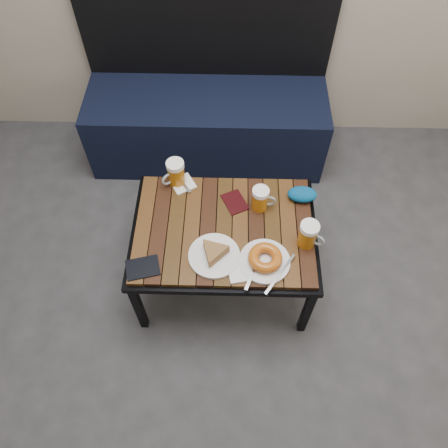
{
  "coord_description": "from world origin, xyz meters",
  "views": [
    {
      "loc": [
        0.07,
        -0.26,
        2.1
      ],
      "look_at": [
        0.05,
        0.83,
        0.5
      ],
      "focal_mm": 35.0,
      "sensor_mm": 36.0,
      "label": 1
    }
  ],
  "objects_px": {
    "cafe_table": "(224,233)",
    "beer_mug_centre": "(261,199)",
    "passport_navy": "(143,268)",
    "knit_pouch": "(302,194)",
    "bench": "(207,118)",
    "plate_pie": "(214,254)",
    "beer_mug_right": "(308,235)",
    "passport_burgundy": "(235,202)",
    "beer_mug_left": "(176,173)",
    "plate_bagel": "(265,259)"
  },
  "relations": [
    {
      "from": "plate_pie",
      "to": "bench",
      "type": "bearing_deg",
      "value": 94.53
    },
    {
      "from": "plate_bagel",
      "to": "passport_burgundy",
      "type": "distance_m",
      "value": 0.34
    },
    {
      "from": "bench",
      "to": "beer_mug_centre",
      "type": "xyz_separation_m",
      "value": [
        0.29,
        -0.81,
        0.26
      ]
    },
    {
      "from": "beer_mug_right",
      "to": "passport_burgundy",
      "type": "height_order",
      "value": "beer_mug_right"
    },
    {
      "from": "beer_mug_centre",
      "to": "beer_mug_right",
      "type": "xyz_separation_m",
      "value": [
        0.2,
        -0.19,
        0.0
      ]
    },
    {
      "from": "beer_mug_left",
      "to": "knit_pouch",
      "type": "bearing_deg",
      "value": 132.48
    },
    {
      "from": "plate_pie",
      "to": "beer_mug_centre",
      "type": "bearing_deg",
      "value": 53.37
    },
    {
      "from": "beer_mug_right",
      "to": "knit_pouch",
      "type": "relative_size",
      "value": 0.97
    },
    {
      "from": "beer_mug_centre",
      "to": "plate_pie",
      "type": "xyz_separation_m",
      "value": [
        -0.2,
        -0.27,
        -0.04
      ]
    },
    {
      "from": "cafe_table",
      "to": "beer_mug_centre",
      "type": "height_order",
      "value": "beer_mug_centre"
    },
    {
      "from": "bench",
      "to": "knit_pouch",
      "type": "xyz_separation_m",
      "value": [
        0.48,
        -0.76,
        0.23
      ]
    },
    {
      "from": "bench",
      "to": "passport_navy",
      "type": "bearing_deg",
      "value": -100.54
    },
    {
      "from": "beer_mug_left",
      "to": "plate_pie",
      "type": "xyz_separation_m",
      "value": [
        0.2,
        -0.41,
        -0.04
      ]
    },
    {
      "from": "bench",
      "to": "plate_pie",
      "type": "distance_m",
      "value": 1.11
    },
    {
      "from": "knit_pouch",
      "to": "cafe_table",
      "type": "bearing_deg",
      "value": -154.05
    },
    {
      "from": "beer_mug_left",
      "to": "passport_navy",
      "type": "xyz_separation_m",
      "value": [
        -0.1,
        -0.47,
        -0.06
      ]
    },
    {
      "from": "beer_mug_left",
      "to": "beer_mug_right",
      "type": "xyz_separation_m",
      "value": [
        0.6,
        -0.33,
        -0.0
      ]
    },
    {
      "from": "passport_navy",
      "to": "passport_burgundy",
      "type": "bearing_deg",
      "value": 118.17
    },
    {
      "from": "plate_pie",
      "to": "knit_pouch",
      "type": "relative_size",
      "value": 1.63
    },
    {
      "from": "bench",
      "to": "passport_burgundy",
      "type": "xyz_separation_m",
      "value": [
        0.17,
        -0.79,
        0.2
      ]
    },
    {
      "from": "bench",
      "to": "cafe_table",
      "type": "xyz_separation_m",
      "value": [
        0.12,
        -0.93,
        0.16
      ]
    },
    {
      "from": "beer_mug_centre",
      "to": "bench",
      "type": "bearing_deg",
      "value": 112.12
    },
    {
      "from": "plate_pie",
      "to": "beer_mug_right",
      "type": "bearing_deg",
      "value": 11.28
    },
    {
      "from": "cafe_table",
      "to": "beer_mug_centre",
      "type": "xyz_separation_m",
      "value": [
        0.16,
        0.12,
        0.11
      ]
    },
    {
      "from": "beer_mug_right",
      "to": "plate_pie",
      "type": "bearing_deg",
      "value": -141.73
    },
    {
      "from": "passport_navy",
      "to": "passport_burgundy",
      "type": "xyz_separation_m",
      "value": [
        0.39,
        0.36,
        -0.0
      ]
    },
    {
      "from": "knit_pouch",
      "to": "passport_burgundy",
      "type": "bearing_deg",
      "value": -174.01
    },
    {
      "from": "beer_mug_centre",
      "to": "passport_burgundy",
      "type": "distance_m",
      "value": 0.13
    },
    {
      "from": "beer_mug_centre",
      "to": "beer_mug_right",
      "type": "relative_size",
      "value": 0.93
    },
    {
      "from": "cafe_table",
      "to": "passport_navy",
      "type": "distance_m",
      "value": 0.4
    },
    {
      "from": "beer_mug_right",
      "to": "plate_pie",
      "type": "xyz_separation_m",
      "value": [
        -0.4,
        -0.08,
        -0.04
      ]
    },
    {
      "from": "plate_bagel",
      "to": "passport_navy",
      "type": "height_order",
      "value": "plate_bagel"
    },
    {
      "from": "plate_pie",
      "to": "passport_burgundy",
      "type": "xyz_separation_m",
      "value": [
        0.09,
        0.29,
        -0.02
      ]
    },
    {
      "from": "beer_mug_left",
      "to": "passport_navy",
      "type": "height_order",
      "value": "beer_mug_left"
    },
    {
      "from": "cafe_table",
      "to": "knit_pouch",
      "type": "height_order",
      "value": "knit_pouch"
    },
    {
      "from": "plate_bagel",
      "to": "knit_pouch",
      "type": "bearing_deg",
      "value": 62.39
    },
    {
      "from": "plate_pie",
      "to": "knit_pouch",
      "type": "xyz_separation_m",
      "value": [
        0.4,
        0.33,
        0.01
      ]
    },
    {
      "from": "plate_bagel",
      "to": "beer_mug_right",
      "type": "bearing_deg",
      "value": 29.02
    },
    {
      "from": "beer_mug_right",
      "to": "passport_burgundy",
      "type": "relative_size",
      "value": 1.03
    },
    {
      "from": "beer_mug_centre",
      "to": "plate_pie",
      "type": "bearing_deg",
      "value": -123.94
    },
    {
      "from": "beer_mug_right",
      "to": "passport_navy",
      "type": "distance_m",
      "value": 0.72
    },
    {
      "from": "bench",
      "to": "beer_mug_centre",
      "type": "bearing_deg",
      "value": -70.57
    },
    {
      "from": "passport_navy",
      "to": "cafe_table",
      "type": "bearing_deg",
      "value": 107.77
    },
    {
      "from": "bench",
      "to": "beer_mug_right",
      "type": "bearing_deg",
      "value": -64.14
    },
    {
      "from": "beer_mug_centre",
      "to": "knit_pouch",
      "type": "height_order",
      "value": "beer_mug_centre"
    },
    {
      "from": "beer_mug_centre",
      "to": "passport_navy",
      "type": "distance_m",
      "value": 0.6
    },
    {
      "from": "plate_bagel",
      "to": "plate_pie",
      "type": "bearing_deg",
      "value": 173.97
    },
    {
      "from": "plate_pie",
      "to": "passport_navy",
      "type": "relative_size",
      "value": 1.6
    },
    {
      "from": "bench",
      "to": "plate_pie",
      "type": "xyz_separation_m",
      "value": [
        0.09,
        -1.08,
        0.22
      ]
    },
    {
      "from": "beer_mug_centre",
      "to": "passport_burgundy",
      "type": "bearing_deg",
      "value": 171.36
    }
  ]
}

